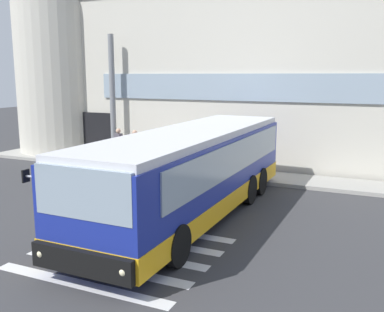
# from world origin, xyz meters

# --- Properties ---
(ground_plane) EXTENTS (80.00, 90.00, 0.02)m
(ground_plane) POSITION_xyz_m (0.00, 0.00, -0.01)
(ground_plane) COLOR #353538
(ground_plane) RESTS_ON ground
(bay_paint_stripes) EXTENTS (4.40, 3.96, 0.01)m
(bay_paint_stripes) POSITION_xyz_m (2.00, -4.20, 0.00)
(bay_paint_stripes) COLOR silver
(bay_paint_stripes) RESTS_ON ground
(terminal_building) EXTENTS (21.30, 13.80, 8.42)m
(terminal_building) POSITION_xyz_m (-0.68, 11.59, 4.20)
(terminal_building) COLOR beige
(terminal_building) RESTS_ON ground
(boarding_curb) EXTENTS (23.50, 2.00, 0.15)m
(boarding_curb) POSITION_xyz_m (0.00, 4.80, 0.07)
(boarding_curb) COLOR #9E9B93
(boarding_curb) RESTS_ON ground
(entry_support_column) EXTENTS (0.28, 0.28, 6.14)m
(entry_support_column) POSITION_xyz_m (-4.89, 5.40, 3.22)
(entry_support_column) COLOR slate
(entry_support_column) RESTS_ON boarding_curb
(bus_main_foreground) EXTENTS (3.11, 10.71, 2.70)m
(bus_main_foreground) POSITION_xyz_m (2.32, -0.93, 1.33)
(bus_main_foreground) COLOR navy
(bus_main_foreground) RESTS_ON ground
(passenger_near_column) EXTENTS (0.57, 0.32, 1.68)m
(passenger_near_column) POSITION_xyz_m (-4.09, 4.63, 1.08)
(passenger_near_column) COLOR #1E2338
(passenger_near_column) RESTS_ON boarding_curb
(passenger_by_doorway) EXTENTS (0.50, 0.52, 1.68)m
(passenger_by_doorway) POSITION_xyz_m (-3.04, 4.40, 1.11)
(passenger_by_doorway) COLOR #1E2338
(passenger_by_doorway) RESTS_ON boarding_curb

